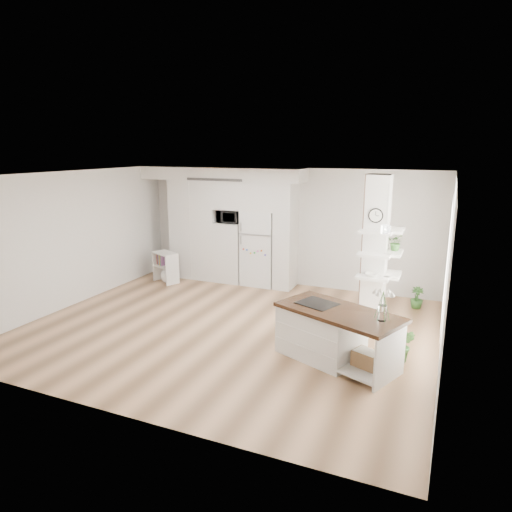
% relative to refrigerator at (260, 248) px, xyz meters
% --- Properties ---
extents(floor, '(7.00, 6.00, 0.01)m').
position_rel_refrigerator_xyz_m(floor, '(0.53, -2.68, -0.88)').
color(floor, tan).
rests_on(floor, ground).
extents(room, '(7.04, 6.04, 2.72)m').
position_rel_refrigerator_xyz_m(room, '(0.53, -2.68, 0.98)').
color(room, white).
rests_on(room, ground).
extents(cabinet_wall, '(4.00, 0.71, 2.70)m').
position_rel_refrigerator_xyz_m(cabinet_wall, '(-0.92, -0.01, 0.63)').
color(cabinet_wall, white).
rests_on(cabinet_wall, floor).
extents(refrigerator, '(0.78, 0.69, 1.75)m').
position_rel_refrigerator_xyz_m(refrigerator, '(0.00, 0.00, 0.00)').
color(refrigerator, white).
rests_on(refrigerator, floor).
extents(column, '(0.69, 0.90, 2.70)m').
position_rel_refrigerator_xyz_m(column, '(2.90, -1.55, 0.48)').
color(column, silver).
rests_on(column, floor).
extents(window, '(0.00, 2.40, 2.40)m').
position_rel_refrigerator_xyz_m(window, '(4.00, -2.38, 0.62)').
color(window, white).
rests_on(window, room).
extents(pendant_light, '(0.12, 0.12, 0.10)m').
position_rel_refrigerator_xyz_m(pendant_light, '(2.23, -2.53, 1.24)').
color(pendant_light, white).
rests_on(pendant_light, room).
extents(kitchen_island, '(2.03, 1.51, 1.39)m').
position_rel_refrigerator_xyz_m(kitchen_island, '(2.43, -3.20, -0.44)').
color(kitchen_island, white).
rests_on(kitchen_island, floor).
extents(bookshelf, '(0.70, 0.57, 0.73)m').
position_rel_refrigerator_xyz_m(bookshelf, '(-2.11, -0.76, -0.56)').
color(bookshelf, white).
rests_on(bookshelf, floor).
extents(floor_plant_a, '(0.31, 0.26, 0.53)m').
position_rel_refrigerator_xyz_m(floor_plant_a, '(3.52, -2.88, -0.61)').
color(floor_plant_a, '#336629').
rests_on(floor_plant_a, floor).
extents(floor_plant_b, '(0.30, 0.30, 0.43)m').
position_rel_refrigerator_xyz_m(floor_plant_b, '(3.52, -0.31, -0.66)').
color(floor_plant_b, '#336629').
rests_on(floor_plant_b, floor).
extents(microwave, '(0.54, 0.37, 0.30)m').
position_rel_refrigerator_xyz_m(microwave, '(-0.75, -0.06, 0.69)').
color(microwave, '#2D2D2D').
rests_on(microwave, cabinet_wall).
extents(shelf_plant, '(0.27, 0.23, 0.30)m').
position_rel_refrigerator_xyz_m(shelf_plant, '(3.15, -1.38, 0.65)').
color(shelf_plant, '#336629').
rests_on(shelf_plant, column).
extents(decor_bowl, '(0.22, 0.22, 0.05)m').
position_rel_refrigerator_xyz_m(decor_bowl, '(2.82, -1.78, 0.13)').
color(decor_bowl, white).
rests_on(decor_bowl, column).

